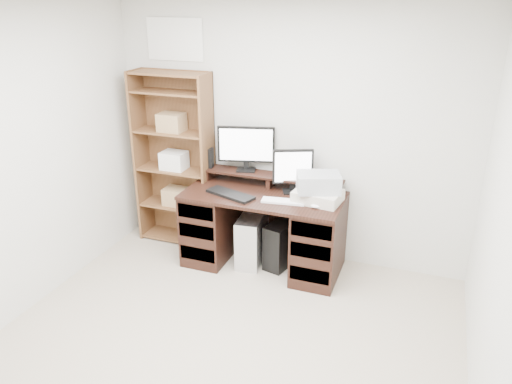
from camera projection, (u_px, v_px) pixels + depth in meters
The scene contains 14 objects.
room at pixel (193, 217), 3.02m from camera, with size 3.54×4.04×2.54m.
desk at pixel (264, 228), 4.81m from camera, with size 1.50×0.70×0.75m.
riser_shelf at pixel (271, 177), 4.81m from camera, with size 1.40×0.22×0.12m.
monitor_wide at pixel (246, 146), 4.84m from camera, with size 0.54×0.20×0.44m.
monitor_small at pixel (293, 169), 4.64m from camera, with size 0.36×0.21×0.41m.
speaker at pixel (209, 158), 4.97m from camera, with size 0.08×0.08×0.20m, color black.
keyboard_black at pixel (230, 194), 4.62m from camera, with size 0.48×0.16×0.03m, color black.
keyboard_white at pixel (283, 201), 4.48m from camera, with size 0.39×0.12×0.02m, color white.
mouse at pixel (315, 206), 4.36m from camera, with size 0.09×0.06×0.03m, color white.
printer at pixel (318, 196), 4.48m from camera, with size 0.41×0.31×0.10m, color beige.
basket at pixel (318, 182), 4.43m from camera, with size 0.38×0.27×0.16m, color #9BA0A5.
tower_silver at pixel (252, 238), 4.92m from camera, with size 0.22×0.50×0.50m, color silver.
tower_black at pixel (283, 243), 4.87m from camera, with size 0.30×0.49×0.45m.
bookshelf at pixel (175, 158), 5.13m from camera, with size 0.80×0.30×1.80m.
Camera 1 is at (1.31, -2.43, 2.53)m, focal length 35.00 mm.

